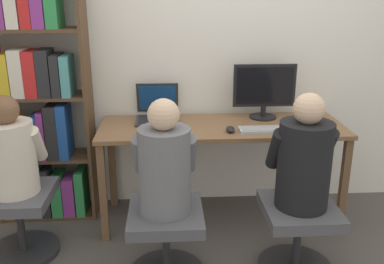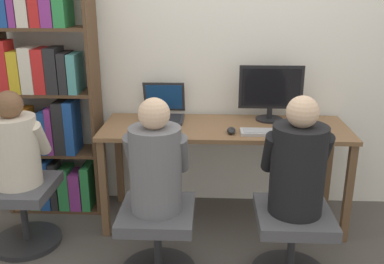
{
  "view_description": "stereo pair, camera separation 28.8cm",
  "coord_description": "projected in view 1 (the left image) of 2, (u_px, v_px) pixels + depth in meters",
  "views": [
    {
      "loc": [
        -0.39,
        -2.62,
        1.68
      ],
      "look_at": [
        -0.23,
        0.11,
        0.77
      ],
      "focal_mm": 40.0,
      "sensor_mm": 36.0,
      "label": 1
    },
    {
      "loc": [
        -0.1,
        -2.62,
        1.68
      ],
      "look_at": [
        -0.23,
        0.11,
        0.77
      ],
      "focal_mm": 40.0,
      "sensor_mm": 36.0,
      "label": 2
    }
  ],
  "objects": [
    {
      "name": "desk",
      "position": [
        221.0,
        136.0,
        3.11
      ],
      "size": [
        1.76,
        0.6,
        0.75
      ],
      "color": "brown",
      "rests_on": "ground_plane"
    },
    {
      "name": "office_chair_side",
      "position": [
        20.0,
        217.0,
        2.78
      ],
      "size": [
        0.46,
        0.46,
        0.45
      ],
      "color": "#262628",
      "rests_on": "ground_plane"
    },
    {
      "name": "computer_mouse_by_keyboard",
      "position": [
        230.0,
        129.0,
        2.93
      ],
      "size": [
        0.06,
        0.11,
        0.04
      ],
      "color": "black",
      "rests_on": "desk"
    },
    {
      "name": "desktop_monitor",
      "position": [
        264.0,
        91.0,
        3.19
      ],
      "size": [
        0.47,
        0.2,
        0.41
      ],
      "color": "black",
      "rests_on": "desk"
    },
    {
      "name": "ground_plane",
      "position": [
        225.0,
        239.0,
        3.04
      ],
      "size": [
        14.0,
        14.0,
        0.0
      ],
      "primitive_type": "plane",
      "color": "#4C4742"
    },
    {
      "name": "wall_back",
      "position": [
        217.0,
        42.0,
        3.25
      ],
      "size": [
        10.0,
        0.05,
        2.6
      ],
      "color": "white",
      "rests_on": "ground_plane"
    },
    {
      "name": "person_at_monitor",
      "position": [
        304.0,
        159.0,
        2.47
      ],
      "size": [
        0.38,
        0.34,
        0.69
      ],
      "color": "black",
      "rests_on": "office_chair_left"
    },
    {
      "name": "office_chair_left",
      "position": [
        298.0,
        232.0,
        2.61
      ],
      "size": [
        0.46,
        0.46,
        0.45
      ],
      "color": "#262628",
      "rests_on": "ground_plane"
    },
    {
      "name": "office_chair_right",
      "position": [
        166.0,
        237.0,
        2.56
      ],
      "size": [
        0.46,
        0.46,
        0.45
      ],
      "color": "#262628",
      "rests_on": "ground_plane"
    },
    {
      "name": "person_at_laptop",
      "position": [
        165.0,
        164.0,
        2.41
      ],
      "size": [
        0.37,
        0.33,
        0.67
      ],
      "color": "slate",
      "rests_on": "office_chair_right"
    },
    {
      "name": "person_near_shelf",
      "position": [
        10.0,
        152.0,
        2.65
      ],
      "size": [
        0.37,
        0.32,
        0.63
      ],
      "color": "beige",
      "rests_on": "office_chair_side"
    },
    {
      "name": "bookshelf",
      "position": [
        36.0,
        104.0,
        3.08
      ],
      "size": [
        0.72,
        0.28,
        1.9
      ],
      "color": "#513823",
      "rests_on": "ground_plane"
    },
    {
      "name": "keyboard",
      "position": [
        272.0,
        129.0,
        2.95
      ],
      "size": [
        0.45,
        0.13,
        0.03
      ],
      "color": "#B2B2B7",
      "rests_on": "desk"
    },
    {
      "name": "laptop",
      "position": [
        157.0,
        113.0,
        3.2
      ],
      "size": [
        0.32,
        0.36,
        0.26
      ],
      "color": "#2D2D30",
      "rests_on": "desk"
    }
  ]
}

